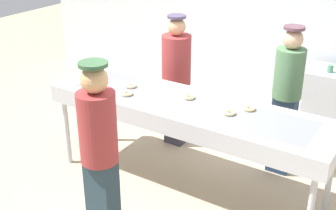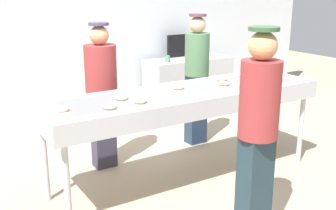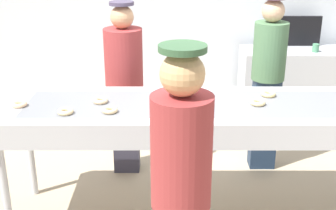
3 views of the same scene
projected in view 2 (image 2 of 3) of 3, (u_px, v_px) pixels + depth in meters
ground_plane at (185, 179)px, 4.44m from camera, size 16.00×16.00×0.00m
back_wall at (94, 18)px, 5.95m from camera, size 8.00×0.12×3.06m
fryer_conveyor at (186, 99)px, 4.19m from camera, size 2.95×0.79×0.97m
plain_donut_0 at (122, 98)px, 3.83m from camera, size 0.13×0.13×0.03m
plain_donut_1 at (224, 83)px, 4.39m from camera, size 0.12×0.12×0.03m
plain_donut_2 at (179, 87)px, 4.23m from camera, size 0.15×0.15×0.03m
plain_donut_3 at (62, 109)px, 3.47m from camera, size 0.13×0.13×0.03m
plain_donut_4 at (222, 79)px, 4.60m from camera, size 0.16×0.16×0.03m
plain_donut_5 at (110, 107)px, 3.54m from camera, size 0.14×0.14×0.03m
plain_donut_6 at (141, 101)px, 3.72m from camera, size 0.14×0.14×0.03m
worker_baker at (101, 88)px, 4.51m from camera, size 0.34×0.34×1.61m
worker_assistant at (197, 74)px, 5.23m from camera, size 0.30×0.30×1.65m
customer_waiting at (258, 127)px, 3.16m from camera, size 0.31×0.31×1.70m
prep_counter at (188, 87)px, 6.57m from camera, size 1.37×0.53×0.90m
paper_cup_0 at (198, 56)px, 6.42m from camera, size 0.07×0.07×0.09m
paper_cup_1 at (168, 59)px, 6.14m from camera, size 0.07×0.07×0.09m
menu_display at (181, 46)px, 6.57m from camera, size 0.50×0.04×0.35m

